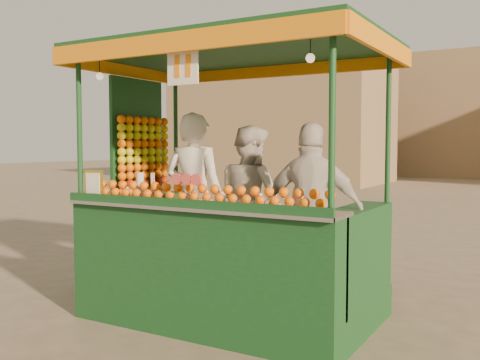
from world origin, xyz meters
The scene contains 7 objects.
ground centered at (0.00, 0.00, 0.00)m, with size 90.00×90.00×0.00m, color brown.
building_left centered at (-9.00, 20.00, 3.00)m, with size 10.00×6.00×6.00m, color #85694B.
building_center centered at (-2.00, 30.00, 3.50)m, with size 14.00×7.00×7.00m, color #85694B.
juice_cart centered at (-0.06, -0.10, 0.92)m, with size 3.12×2.02×2.84m.
vendor_left centered at (-0.46, -0.01, 1.24)m, with size 0.73×0.55×1.82m.
vendor_middle centered at (-0.03, 0.47, 1.18)m, with size 1.01×0.91×1.69m.
vendor_right centered at (0.90, 0.01, 1.18)m, with size 1.05×0.57×1.70m.
Camera 1 is at (2.91, -4.83, 1.80)m, focal length 40.75 mm.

